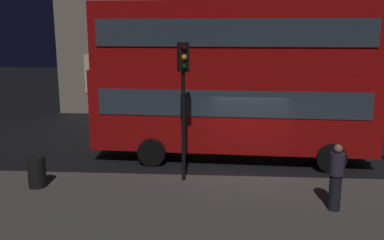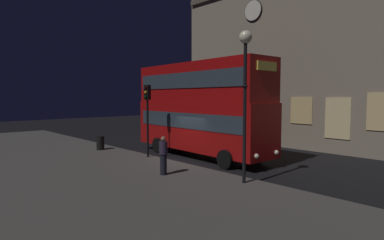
% 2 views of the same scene
% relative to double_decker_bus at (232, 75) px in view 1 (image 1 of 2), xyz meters
% --- Properties ---
extents(ground_plane, '(80.00, 80.00, 0.00)m').
position_rel_double_decker_bus_xyz_m(ground_plane, '(0.54, -1.32, -3.12)').
color(ground_plane, black).
extents(double_decker_bus, '(10.16, 3.09, 5.63)m').
position_rel_double_decker_bus_xyz_m(double_decker_bus, '(0.00, 0.00, 0.00)').
color(double_decker_bus, '#9E0C0C').
rests_on(double_decker_bus, ground).
extents(traffic_light_near_kerb, '(0.38, 0.39, 4.21)m').
position_rel_double_decker_bus_xyz_m(traffic_light_near_kerb, '(-1.52, -2.78, 0.01)').
color(traffic_light_near_kerb, black).
rests_on(traffic_light_near_kerb, sidewalk_slab).
extents(pedestrian, '(0.38, 0.38, 1.75)m').
position_rel_double_decker_bus_xyz_m(pedestrian, '(2.53, -4.71, -2.11)').
color(pedestrian, black).
rests_on(pedestrian, sidewalk_slab).
extents(litter_bin, '(0.52, 0.52, 0.91)m').
position_rel_double_decker_bus_xyz_m(litter_bin, '(-5.80, -3.64, -2.55)').
color(litter_bin, black).
rests_on(litter_bin, sidewalk_slab).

